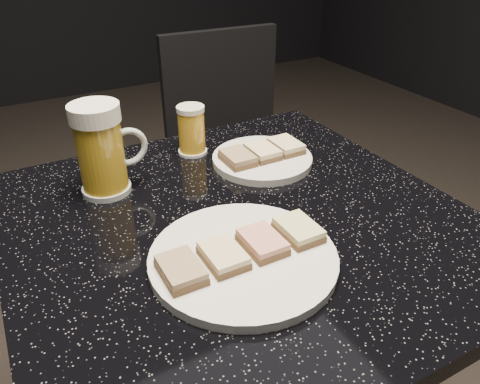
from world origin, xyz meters
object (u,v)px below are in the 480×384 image
table (240,328)px  beer_tumbler (192,130)px  plate_large (243,258)px  beer_mug (102,149)px  chair (236,153)px  plate_small (262,159)px

table → beer_tumbler: beer_tumbler is taller
plate_large → table: bearing=63.5°
plate_large → beer_mug: size_ratio=1.65×
table → beer_tumbler: size_ratio=7.65×
table → beer_tumbler: (0.03, 0.26, 0.29)m
plate_large → beer_mug: bearing=111.4°
plate_large → beer_mug: 0.31m
table → beer_tumbler: 0.39m
beer_tumbler → chair: 0.60m
beer_mug → beer_tumbler: beer_mug is taller
beer_tumbler → chair: size_ratio=0.11×
plate_small → table: bearing=-131.2°
plate_small → beer_mug: bearing=172.7°
plate_large → table: 0.27m
plate_small → chair: chair is taller
table → chair: bearing=62.3°
plate_large → table: size_ratio=0.35×
plate_small → beer_mug: size_ratio=1.22×
table → plate_large: bearing=-116.5°
plate_small → beer_mug: (-0.29, 0.04, 0.07)m
table → beer_tumbler: bearing=82.9°
plate_large → beer_tumbler: size_ratio=2.66×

